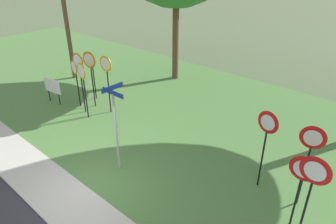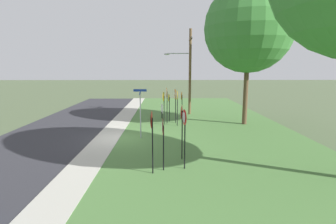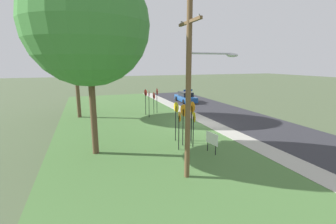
{
  "view_description": "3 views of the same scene",
  "coord_description": "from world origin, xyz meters",
  "px_view_note": "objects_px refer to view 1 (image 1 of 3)",
  "views": [
    {
      "loc": [
        6.81,
        -3.93,
        6.69
      ],
      "look_at": [
        -0.01,
        3.82,
        1.28
      ],
      "focal_mm": 32.65,
      "sensor_mm": 36.0,
      "label": 1
    },
    {
      "loc": [
        16.35,
        2.85,
        4.46
      ],
      "look_at": [
        0.62,
        3.07,
        1.82
      ],
      "focal_mm": 28.34,
      "sensor_mm": 36.0,
      "label": 2
    },
    {
      "loc": [
        -18.14,
        9.56,
        5.35
      ],
      "look_at": [
        0.74,
        2.85,
        1.14
      ],
      "focal_mm": 25.11,
      "sensor_mm": 36.0,
      "label": 3
    }
  ],
  "objects_px": {
    "yield_sign_near_right": "(266,132)",
    "yield_sign_far_right": "(312,182)",
    "utility_pole": "(60,2)",
    "stop_sign_far_left": "(83,79)",
    "notice_board": "(52,87)",
    "stop_sign_far_right": "(79,70)",
    "street_name_post": "(115,122)",
    "stop_sign_near_right": "(90,67)",
    "yield_sign_near_left": "(310,148)",
    "stop_sign_far_center": "(107,72)",
    "stop_sign_near_left": "(75,74)",
    "stop_sign_center_tall": "(92,66)",
    "yield_sign_far_left": "(302,176)"
  },
  "relations": [
    {
      "from": "stop_sign_far_left",
      "to": "notice_board",
      "type": "distance_m",
      "value": 2.73
    },
    {
      "from": "stop_sign_far_center",
      "to": "notice_board",
      "type": "bearing_deg",
      "value": -162.65
    },
    {
      "from": "stop_sign_far_left",
      "to": "stop_sign_far_right",
      "type": "bearing_deg",
      "value": 164.99
    },
    {
      "from": "yield_sign_far_right",
      "to": "utility_pole",
      "type": "relative_size",
      "value": 0.34
    },
    {
      "from": "stop_sign_near_left",
      "to": "yield_sign_far_left",
      "type": "height_order",
      "value": "stop_sign_near_left"
    },
    {
      "from": "yield_sign_near_right",
      "to": "yield_sign_far_left",
      "type": "bearing_deg",
      "value": -21.53
    },
    {
      "from": "stop_sign_near_right",
      "to": "stop_sign_far_center",
      "type": "relative_size",
      "value": 1.0
    },
    {
      "from": "yield_sign_far_right",
      "to": "notice_board",
      "type": "height_order",
      "value": "yield_sign_far_right"
    },
    {
      "from": "stop_sign_far_right",
      "to": "yield_sign_near_left",
      "type": "bearing_deg",
      "value": 0.43
    },
    {
      "from": "yield_sign_far_right",
      "to": "stop_sign_far_center",
      "type": "bearing_deg",
      "value": 174.2
    },
    {
      "from": "stop_sign_near_right",
      "to": "yield_sign_far_left",
      "type": "bearing_deg",
      "value": -14.32
    },
    {
      "from": "yield_sign_near_left",
      "to": "yield_sign_near_right",
      "type": "distance_m",
      "value": 1.25
    },
    {
      "from": "yield_sign_near_right",
      "to": "notice_board",
      "type": "xyz_separation_m",
      "value": [
        -10.41,
        -1.03,
        -1.16
      ]
    },
    {
      "from": "yield_sign_far_right",
      "to": "street_name_post",
      "type": "distance_m",
      "value": 5.86
    },
    {
      "from": "stop_sign_far_right",
      "to": "yield_sign_near_left",
      "type": "distance_m",
      "value": 9.72
    },
    {
      "from": "yield_sign_near_left",
      "to": "utility_pole",
      "type": "distance_m",
      "value": 14.18
    },
    {
      "from": "stop_sign_near_right",
      "to": "street_name_post",
      "type": "relative_size",
      "value": 0.88
    },
    {
      "from": "utility_pole",
      "to": "stop_sign_near_left",
      "type": "bearing_deg",
      "value": -27.56
    },
    {
      "from": "yield_sign_near_right",
      "to": "street_name_post",
      "type": "xyz_separation_m",
      "value": [
        -4.01,
        -2.33,
        -0.16
      ]
    },
    {
      "from": "yield_sign_far_right",
      "to": "notice_board",
      "type": "bearing_deg",
      "value": -178.2
    },
    {
      "from": "stop_sign_near_left",
      "to": "yield_sign_far_right",
      "type": "relative_size",
      "value": 0.86
    },
    {
      "from": "stop_sign_far_center",
      "to": "stop_sign_far_right",
      "type": "xyz_separation_m",
      "value": [
        -0.9,
        -0.78,
        0.08
      ]
    },
    {
      "from": "stop_sign_far_right",
      "to": "stop_sign_near_left",
      "type": "bearing_deg",
      "value": 160.81
    },
    {
      "from": "stop_sign_near_left",
      "to": "stop_sign_center_tall",
      "type": "relative_size",
      "value": 0.94
    },
    {
      "from": "stop_sign_far_center",
      "to": "street_name_post",
      "type": "height_order",
      "value": "street_name_post"
    },
    {
      "from": "stop_sign_far_left",
      "to": "yield_sign_far_right",
      "type": "bearing_deg",
      "value": 5.72
    },
    {
      "from": "stop_sign_far_left",
      "to": "stop_sign_center_tall",
      "type": "bearing_deg",
      "value": 141.76
    },
    {
      "from": "stop_sign_far_center",
      "to": "stop_sign_far_left",
      "type": "bearing_deg",
      "value": -113.96
    },
    {
      "from": "stop_sign_far_left",
      "to": "stop_sign_near_left",
      "type": "bearing_deg",
      "value": 169.31
    },
    {
      "from": "stop_sign_far_right",
      "to": "stop_sign_center_tall",
      "type": "xyz_separation_m",
      "value": [
        -0.85,
        1.25,
        -0.31
      ]
    },
    {
      "from": "yield_sign_near_left",
      "to": "street_name_post",
      "type": "height_order",
      "value": "street_name_post"
    },
    {
      "from": "stop_sign_far_right",
      "to": "notice_board",
      "type": "bearing_deg",
      "value": -172.13
    },
    {
      "from": "stop_sign_center_tall",
      "to": "yield_sign_far_left",
      "type": "relative_size",
      "value": 1.07
    },
    {
      "from": "stop_sign_near_left",
      "to": "stop_sign_far_left",
      "type": "distance_m",
      "value": 1.34
    },
    {
      "from": "yield_sign_far_right",
      "to": "utility_pole",
      "type": "bearing_deg",
      "value": 172.51
    },
    {
      "from": "stop_sign_far_right",
      "to": "yield_sign_far_right",
      "type": "xyz_separation_m",
      "value": [
        10.2,
        -0.72,
        -0.05
      ]
    },
    {
      "from": "yield_sign_far_left",
      "to": "utility_pole",
      "type": "distance_m",
      "value": 14.51
    },
    {
      "from": "stop_sign_far_right",
      "to": "stop_sign_far_left",
      "type": "bearing_deg",
      "value": -27.07
    },
    {
      "from": "yield_sign_near_left",
      "to": "yield_sign_near_right",
      "type": "relative_size",
      "value": 0.99
    },
    {
      "from": "stop_sign_far_center",
      "to": "yield_sign_near_right",
      "type": "height_order",
      "value": "stop_sign_far_center"
    },
    {
      "from": "yield_sign_near_right",
      "to": "yield_sign_far_right",
      "type": "relative_size",
      "value": 1.0
    },
    {
      "from": "stop_sign_near_left",
      "to": "utility_pole",
      "type": "relative_size",
      "value": 0.29
    },
    {
      "from": "stop_sign_center_tall",
      "to": "utility_pole",
      "type": "xyz_separation_m",
      "value": [
        -3.38,
        0.79,
        2.57
      ]
    },
    {
      "from": "stop_sign_near_right",
      "to": "yield_sign_near_left",
      "type": "bearing_deg",
      "value": -9.02
    },
    {
      "from": "yield_sign_near_left",
      "to": "yield_sign_far_right",
      "type": "distance_m",
      "value": 1.48
    },
    {
      "from": "yield_sign_far_right",
      "to": "stop_sign_far_right",
      "type": "bearing_deg",
      "value": 179.3
    },
    {
      "from": "stop_sign_far_center",
      "to": "yield_sign_near_left",
      "type": "relative_size",
      "value": 1.02
    },
    {
      "from": "stop_sign_near_left",
      "to": "yield_sign_near_left",
      "type": "xyz_separation_m",
      "value": [
        10.39,
        0.47,
        0.33
      ]
    },
    {
      "from": "street_name_post",
      "to": "notice_board",
      "type": "xyz_separation_m",
      "value": [
        -6.4,
        1.3,
        -1.0
      ]
    },
    {
      "from": "street_name_post",
      "to": "yield_sign_near_right",
      "type": "bearing_deg",
      "value": 30.22
    }
  ]
}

